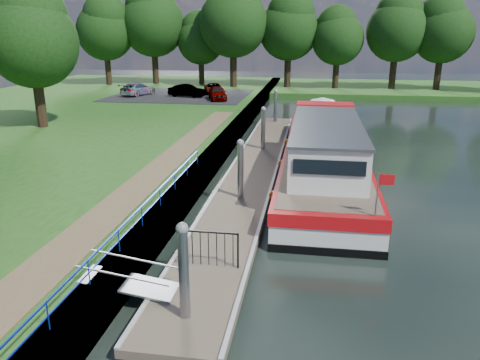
% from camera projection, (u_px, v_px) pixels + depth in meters
% --- Properties ---
extents(ground, '(160.00, 160.00, 0.00)m').
position_uv_depth(ground, '(191.00, 319.00, 12.31)').
color(ground, black).
rests_on(ground, ground).
extents(bank_edge, '(1.10, 90.00, 0.78)m').
position_uv_depth(bank_edge, '(214.00, 157.00, 26.69)').
color(bank_edge, '#473D2D').
rests_on(bank_edge, ground).
extents(far_bank, '(60.00, 18.00, 0.60)m').
position_uv_depth(far_bank, '(386.00, 89.00, 59.43)').
color(far_bank, '#1F4D16').
rests_on(far_bank, ground).
extents(footpath, '(1.60, 40.00, 0.05)m').
position_uv_depth(footpath, '(138.00, 187.00, 20.24)').
color(footpath, brown).
rests_on(footpath, riverbank).
extents(carpark, '(14.00, 12.00, 0.06)m').
position_uv_depth(carpark, '(180.00, 95.00, 49.46)').
color(carpark, black).
rests_on(carpark, riverbank).
extents(blue_fence, '(0.04, 18.04, 0.72)m').
position_uv_depth(blue_fence, '(131.00, 223.00, 15.14)').
color(blue_fence, '#0C2DBF').
rests_on(blue_fence, riverbank).
extents(pontoon, '(2.50, 30.00, 0.56)m').
position_uv_depth(pontoon, '(254.00, 172.00, 24.49)').
color(pontoon, brown).
rests_on(pontoon, ground).
extents(mooring_piles, '(0.30, 27.30, 3.55)m').
position_uv_depth(mooring_piles, '(254.00, 152.00, 24.16)').
color(mooring_piles, gray).
rests_on(mooring_piles, ground).
extents(gangway, '(2.58, 1.00, 0.92)m').
position_uv_depth(gangway, '(130.00, 283.00, 12.86)').
color(gangway, '#A5A8AD').
rests_on(gangway, ground).
extents(gate_panel, '(1.85, 0.05, 1.15)m').
position_uv_depth(gate_panel, '(208.00, 243.00, 14.03)').
color(gate_panel, black).
rests_on(gate_panel, ground).
extents(barge, '(4.36, 21.15, 4.78)m').
position_uv_depth(barge, '(324.00, 151.00, 25.21)').
color(barge, black).
rests_on(barge, ground).
extents(horizon_trees, '(54.38, 10.03, 12.87)m').
position_uv_depth(horizon_trees, '(278.00, 25.00, 55.99)').
color(horizon_trees, '#332316').
rests_on(horizon_trees, ground).
extents(bank_tree_a, '(6.12, 6.12, 9.72)m').
position_uv_depth(bank_tree_a, '(32.00, 35.00, 31.44)').
color(bank_tree_a, '#332316').
rests_on(bank_tree_a, riverbank).
extents(car_a, '(2.66, 4.18, 1.32)m').
position_uv_depth(car_a, '(217.00, 93.00, 45.82)').
color(car_a, '#999999').
rests_on(car_a, carpark).
extents(car_b, '(3.99, 2.02, 1.26)m').
position_uv_depth(car_b, '(187.00, 91.00, 47.89)').
color(car_b, '#999999').
rests_on(car_b, carpark).
extents(car_c, '(3.05, 4.78, 1.29)m').
position_uv_depth(car_c, '(138.00, 89.00, 49.12)').
color(car_c, '#999999').
rests_on(car_c, carpark).
extents(car_d, '(3.02, 4.37, 1.11)m').
position_uv_depth(car_d, '(214.00, 89.00, 50.23)').
color(car_d, '#999999').
rests_on(car_d, carpark).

